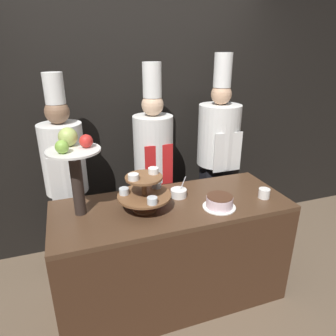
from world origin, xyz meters
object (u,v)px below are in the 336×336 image
fruit_pedestal (74,158)px  serving_bowl_far (179,193)px  chef_left (66,174)px  cup_white (264,193)px  tiered_stand (144,191)px  chef_center_right (218,151)px  chef_center_left (154,161)px  cake_round (219,202)px

fruit_pedestal → serving_bowl_far: 0.83m
chef_left → cup_white: bearing=-28.0°
tiered_stand → serving_bowl_far: 0.35m
serving_bowl_far → chef_left: 0.98m
fruit_pedestal → chef_center_right: bearing=21.3°
chef_left → chef_center_left: size_ratio=0.97×
cake_round → chef_center_right: bearing=63.3°
fruit_pedestal → cake_round: fruit_pedestal is taller
tiered_stand → cup_white: bearing=-7.4°
tiered_stand → cup_white: tiered_stand is taller
fruit_pedestal → cup_white: bearing=-9.8°
fruit_pedestal → chef_left: bearing=98.2°
tiered_stand → chef_left: (-0.52, 0.64, -0.06)m
fruit_pedestal → cup_white: (1.36, -0.23, -0.37)m
cup_white → serving_bowl_far: 0.66m
tiered_stand → fruit_pedestal: 0.52m
serving_bowl_far → chef_left: size_ratio=0.09×
fruit_pedestal → cake_round: size_ratio=2.49×
tiered_stand → cake_round: size_ratio=1.59×
chef_center_left → cake_round: bearing=-71.7°
fruit_pedestal → serving_bowl_far: bearing=-0.0°
tiered_stand → serving_bowl_far: bearing=20.7°
tiered_stand → chef_left: chef_left is taller
cake_round → chef_center_left: bearing=108.3°
fruit_pedestal → chef_center_left: 0.92m
serving_bowl_far → cake_round: bearing=-50.1°
fruit_pedestal → cup_white: size_ratio=6.90×
chef_left → chef_center_right: (1.43, 0.00, 0.04)m
tiered_stand → chef_left: 0.83m
cup_white → chef_left: size_ratio=0.05×
chef_center_right → chef_center_left: bearing=180.0°
cup_white → chef_center_left: bearing=130.9°
cake_round → cup_white: size_ratio=2.77×
serving_bowl_far → chef_center_left: chef_center_left is taller
cup_white → serving_bowl_far: serving_bowl_far is taller
serving_bowl_far → chef_center_right: (0.61, 0.53, 0.11)m
cake_round → chef_left: 1.30m
tiered_stand → cake_round: bearing=-15.5°
cup_white → chef_center_left: chef_center_left is taller
chef_center_left → chef_center_right: 0.66m
fruit_pedestal → chef_left: size_ratio=0.33×
tiered_stand → cake_round: 0.55m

